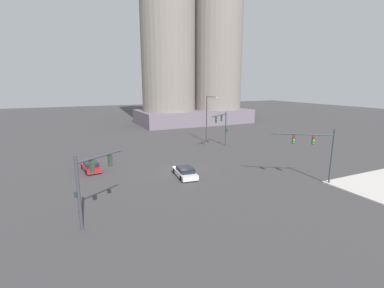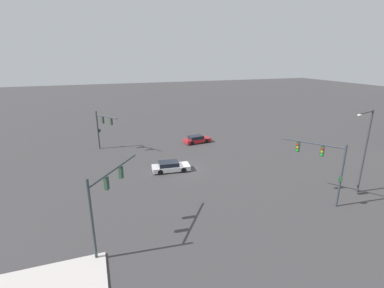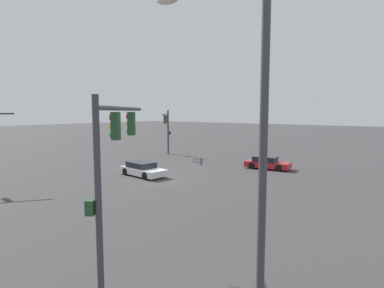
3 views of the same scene
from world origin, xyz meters
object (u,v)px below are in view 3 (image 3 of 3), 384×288
(streetlamp_curved_arm, at_px, (250,135))
(sedan_car_approaching, at_px, (267,163))
(traffic_signal_cross_street, at_px, (113,152))
(traffic_signal_near_corner, at_px, (167,125))
(sedan_car_waiting_far, at_px, (143,169))

(streetlamp_curved_arm, xyz_separation_m, sedan_car_approaching, (-21.77, -9.35, -4.46))
(traffic_signal_cross_street, bearing_deg, sedan_car_approaching, -23.59)
(traffic_signal_cross_street, bearing_deg, traffic_signal_near_corner, 3.98)
(traffic_signal_near_corner, distance_m, sedan_car_waiting_far, 13.60)
(streetlamp_curved_arm, xyz_separation_m, sedan_car_waiting_far, (-11.93, -16.49, -4.46))
(traffic_signal_near_corner, xyz_separation_m, traffic_signal_cross_street, (23.18, 18.73, 0.41))
(sedan_car_approaching, bearing_deg, sedan_car_waiting_far, -132.66)
(traffic_signal_cross_street, xyz_separation_m, sedan_car_waiting_far, (-12.10, -11.55, -3.67))
(traffic_signal_near_corner, height_order, sedan_car_approaching, traffic_signal_near_corner)
(traffic_signal_near_corner, height_order, sedan_car_waiting_far, traffic_signal_near_corner)
(streetlamp_curved_arm, bearing_deg, sedan_car_waiting_far, -51.10)
(traffic_signal_near_corner, relative_size, streetlamp_curved_arm, 0.67)
(sedan_car_approaching, relative_size, sedan_car_waiting_far, 0.94)
(traffic_signal_cross_street, height_order, sedan_car_waiting_far, traffic_signal_cross_street)
(sedan_car_approaching, bearing_deg, traffic_signal_near_corner, 168.35)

